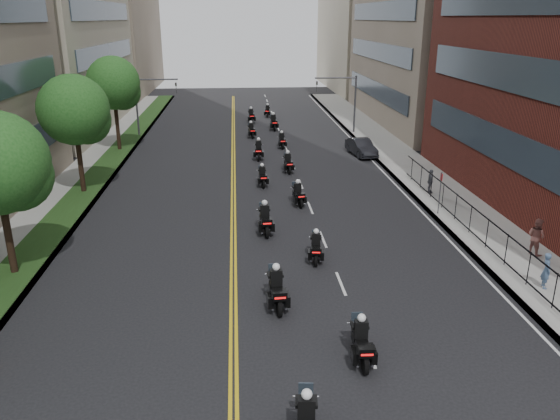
{
  "coord_description": "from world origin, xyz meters",
  "views": [
    {
      "loc": [
        -1.15,
        -10.94,
        10.91
      ],
      "look_at": [
        0.93,
        14.69,
        1.8
      ],
      "focal_mm": 35.0,
      "sensor_mm": 36.0,
      "label": 1
    }
  ],
  "objects_px": {
    "motorcycle_11": "(273,123)",
    "pedestrian_c": "(430,181)",
    "motorcycle_3": "(316,248)",
    "motorcycle_8": "(259,151)",
    "motorcycle_7": "(288,164)",
    "motorcycle_6": "(262,177)",
    "pedestrian_a": "(547,270)",
    "motorcycle_1": "(361,343)",
    "motorcycle_2": "(277,290)",
    "motorcycle_13": "(268,111)",
    "parked_sedan": "(361,147)",
    "pedestrian_b": "(536,236)",
    "motorcycle_4": "(265,220)",
    "motorcycle_5": "(298,195)",
    "motorcycle_9": "(282,141)",
    "motorcycle_12": "(251,116)",
    "motorcycle_10": "(251,131)"
  },
  "relations": [
    {
      "from": "motorcycle_3",
      "to": "motorcycle_7",
      "type": "relative_size",
      "value": 0.96
    },
    {
      "from": "motorcycle_13",
      "to": "pedestrian_c",
      "type": "distance_m",
      "value": 31.43
    },
    {
      "from": "motorcycle_9",
      "to": "pedestrian_a",
      "type": "relative_size",
      "value": 1.33
    },
    {
      "from": "parked_sedan",
      "to": "pedestrian_b",
      "type": "height_order",
      "value": "pedestrian_b"
    },
    {
      "from": "pedestrian_c",
      "to": "motorcycle_13",
      "type": "bearing_deg",
      "value": 26.51
    },
    {
      "from": "motorcycle_9",
      "to": "motorcycle_10",
      "type": "height_order",
      "value": "motorcycle_10"
    },
    {
      "from": "motorcycle_2",
      "to": "pedestrian_b",
      "type": "relative_size",
      "value": 1.37
    },
    {
      "from": "motorcycle_6",
      "to": "pedestrian_a",
      "type": "distance_m",
      "value": 19.59
    },
    {
      "from": "motorcycle_8",
      "to": "pedestrian_c",
      "type": "distance_m",
      "value": 14.83
    },
    {
      "from": "motorcycle_3",
      "to": "parked_sedan",
      "type": "distance_m",
      "value": 21.47
    },
    {
      "from": "motorcycle_3",
      "to": "pedestrian_c",
      "type": "height_order",
      "value": "pedestrian_c"
    },
    {
      "from": "motorcycle_8",
      "to": "motorcycle_10",
      "type": "height_order",
      "value": "motorcycle_8"
    },
    {
      "from": "motorcycle_5",
      "to": "motorcycle_10",
      "type": "bearing_deg",
      "value": 88.93
    },
    {
      "from": "motorcycle_3",
      "to": "motorcycle_4",
      "type": "xyz_separation_m",
      "value": [
        -2.2,
        3.69,
        0.1
      ]
    },
    {
      "from": "motorcycle_6",
      "to": "parked_sedan",
      "type": "xyz_separation_m",
      "value": [
        8.65,
        8.02,
        0.08
      ]
    },
    {
      "from": "motorcycle_3",
      "to": "motorcycle_8",
      "type": "relative_size",
      "value": 0.89
    },
    {
      "from": "motorcycle_13",
      "to": "pedestrian_b",
      "type": "bearing_deg",
      "value": -67.89
    },
    {
      "from": "motorcycle_8",
      "to": "motorcycle_11",
      "type": "distance_m",
      "value": 12.23
    },
    {
      "from": "motorcycle_4",
      "to": "pedestrian_a",
      "type": "distance_m",
      "value": 13.61
    },
    {
      "from": "motorcycle_5",
      "to": "motorcycle_6",
      "type": "height_order",
      "value": "motorcycle_5"
    },
    {
      "from": "motorcycle_3",
      "to": "motorcycle_12",
      "type": "height_order",
      "value": "motorcycle_12"
    },
    {
      "from": "motorcycle_1",
      "to": "motorcycle_6",
      "type": "xyz_separation_m",
      "value": [
        -2.27,
        20.43,
        -0.05
      ]
    },
    {
      "from": "motorcycle_10",
      "to": "pedestrian_b",
      "type": "distance_m",
      "value": 31.42
    },
    {
      "from": "motorcycle_9",
      "to": "pedestrian_b",
      "type": "distance_m",
      "value": 26.14
    },
    {
      "from": "motorcycle_2",
      "to": "motorcycle_13",
      "type": "xyz_separation_m",
      "value": [
        2.24,
        43.86,
        -0.1
      ]
    },
    {
      "from": "motorcycle_11",
      "to": "pedestrian_c",
      "type": "height_order",
      "value": "motorcycle_11"
    },
    {
      "from": "motorcycle_3",
      "to": "motorcycle_6",
      "type": "xyz_separation_m",
      "value": [
        -1.9,
        12.36,
        -0.0
      ]
    },
    {
      "from": "motorcycle_7",
      "to": "motorcycle_8",
      "type": "distance_m",
      "value": 4.56
    },
    {
      "from": "motorcycle_7",
      "to": "motorcycle_11",
      "type": "xyz_separation_m",
      "value": [
        0.05,
        16.15,
        0.07
      ]
    },
    {
      "from": "motorcycle_8",
      "to": "motorcycle_12",
      "type": "xyz_separation_m",
      "value": [
        -0.1,
        16.24,
        -0.0
      ]
    },
    {
      "from": "motorcycle_3",
      "to": "motorcycle_7",
      "type": "xyz_separation_m",
      "value": [
        0.17,
        15.68,
        0.03
      ]
    },
    {
      "from": "motorcycle_2",
      "to": "pedestrian_c",
      "type": "relative_size",
      "value": 1.6
    },
    {
      "from": "motorcycle_1",
      "to": "pedestrian_a",
      "type": "distance_m",
      "value": 9.79
    },
    {
      "from": "motorcycle_1",
      "to": "motorcycle_5",
      "type": "relative_size",
      "value": 1.07
    },
    {
      "from": "motorcycle_1",
      "to": "motorcycle_10",
      "type": "bearing_deg",
      "value": 95.4
    },
    {
      "from": "motorcycle_12",
      "to": "pedestrian_b",
      "type": "relative_size",
      "value": 1.32
    },
    {
      "from": "motorcycle_8",
      "to": "motorcycle_9",
      "type": "distance_m",
      "value": 4.45
    },
    {
      "from": "motorcycle_2",
      "to": "parked_sedan",
      "type": "height_order",
      "value": "motorcycle_2"
    },
    {
      "from": "motorcycle_1",
      "to": "motorcycle_3",
      "type": "height_order",
      "value": "motorcycle_1"
    },
    {
      "from": "motorcycle_9",
      "to": "pedestrian_a",
      "type": "height_order",
      "value": "pedestrian_a"
    },
    {
      "from": "pedestrian_b",
      "to": "motorcycle_6",
      "type": "bearing_deg",
      "value": 22.67
    },
    {
      "from": "motorcycle_6",
      "to": "motorcycle_12",
      "type": "bearing_deg",
      "value": 86.73
    },
    {
      "from": "motorcycle_2",
      "to": "motorcycle_6",
      "type": "distance_m",
      "value": 16.58
    },
    {
      "from": "motorcycle_6",
      "to": "pedestrian_a",
      "type": "relative_size",
      "value": 1.35
    },
    {
      "from": "motorcycle_12",
      "to": "motorcycle_11",
      "type": "bearing_deg",
      "value": -66.92
    },
    {
      "from": "motorcycle_2",
      "to": "motorcycle_3",
      "type": "height_order",
      "value": "motorcycle_2"
    },
    {
      "from": "motorcycle_13",
      "to": "parked_sedan",
      "type": "distance_m",
      "value": 20.39
    },
    {
      "from": "motorcycle_7",
      "to": "parked_sedan",
      "type": "height_order",
      "value": "motorcycle_7"
    },
    {
      "from": "motorcycle_12",
      "to": "motorcycle_1",
      "type": "bearing_deg",
      "value": -91.07
    },
    {
      "from": "motorcycle_4",
      "to": "parked_sedan",
      "type": "bearing_deg",
      "value": 58.52
    }
  ]
}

